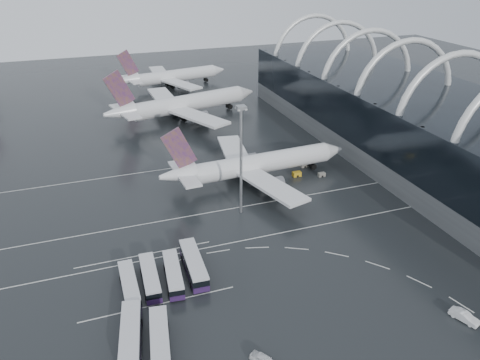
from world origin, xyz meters
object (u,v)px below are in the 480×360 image
object	(u,v)px
bus_row_near_b	(150,277)
gse_cart_belly_a	(297,174)
airliner_gate_b	(182,105)
bus_row_near_c	(173,274)
airliner_gate_c	(171,77)
bus_row_far_b	(160,341)
bus_row_near_a	(129,285)
van_curve_c	(464,316)
bus_row_near_d	(194,264)
gse_cart_belly_d	(322,175)
airliner_main	(254,165)
bus_row_far_a	(131,336)
floodlight_mast	(241,148)
gse_cart_belly_b	(304,165)

from	to	relation	value
bus_row_near_b	gse_cart_belly_a	bearing A→B (deg)	-51.87
airliner_gate_b	bus_row_near_c	size ratio (longest dim) A/B	4.77
airliner_gate_c	bus_row_far_b	world-z (taller)	airliner_gate_c
bus_row_near_a	bus_row_near_c	xyz separation A→B (m)	(8.28, 0.39, 0.04)
bus_row_near_a	van_curve_c	xyz separation A→B (m)	(52.67, -26.58, -0.82)
bus_row_near_d	gse_cart_belly_d	bearing A→B (deg)	-53.51
bus_row_near_b	van_curve_c	size ratio (longest dim) A/B	2.52
airliner_main	bus_row_far_b	bearing A→B (deg)	-128.11
bus_row_near_a	bus_row_far_a	bearing A→B (deg)	173.74
bus_row_far_b	floodlight_mast	bearing A→B (deg)	-27.85
airliner_gate_b	gse_cart_belly_d	size ratio (longest dim) A/B	30.76
bus_row_near_b	gse_cart_belly_d	world-z (taller)	bus_row_near_b
bus_row_near_a	gse_cart_belly_a	size ratio (longest dim) A/B	5.13
bus_row_near_d	gse_cart_belly_b	world-z (taller)	bus_row_near_d
bus_row_far_b	gse_cart_belly_b	distance (m)	75.67
bus_row_near_c	airliner_gate_b	bearing A→B (deg)	-8.72
bus_row_far_a	gse_cart_belly_a	size ratio (longest dim) A/B	5.93
airliner_gate_c	van_curve_c	world-z (taller)	airliner_gate_c
bus_row_far_a	gse_cart_belly_a	world-z (taller)	bus_row_far_a
bus_row_far_b	floodlight_mast	world-z (taller)	floodlight_mast
floodlight_mast	bus_row_far_a	bearing A→B (deg)	-132.31
airliner_gate_c	bus_row_far_b	distance (m)	157.71
airliner_gate_c	bus_row_far_a	distance (m)	156.42
floodlight_mast	gse_cart_belly_b	world-z (taller)	floodlight_mast
airliner_gate_c	van_curve_c	xyz separation A→B (m)	(14.93, -164.80, -3.85)
airliner_gate_b	van_curve_c	bearing A→B (deg)	-93.61
bus_row_near_a	bus_row_near_b	size ratio (longest dim) A/B	0.97
gse_cart_belly_d	bus_row_far_b	bearing A→B (deg)	-139.06
bus_row_near_c	gse_cart_belly_a	distance (m)	54.01
bus_row_near_b	bus_row_far_a	size ratio (longest dim) A/B	0.89
bus_row_far_b	gse_cart_belly_a	xyz separation A→B (m)	(47.87, 49.54, -1.10)
bus_row_near_d	van_curve_c	world-z (taller)	bus_row_near_d
bus_row_near_c	floodlight_mast	size ratio (longest dim) A/B	0.48
airliner_gate_c	floodlight_mast	distance (m)	118.56
airliner_main	bus_row_near_c	world-z (taller)	airliner_main
airliner_gate_b	bus_row_near_b	size ratio (longest dim) A/B	4.83
airliner_gate_c	gse_cart_belly_d	xyz separation A→B (m)	(19.27, -106.61, -4.13)
bus_row_near_d	gse_cart_belly_b	xyz separation A→B (m)	(42.62, 37.07, -1.29)
bus_row_far_a	gse_cart_belly_d	distance (m)	73.71
bus_row_near_c	gse_cart_belly_b	bearing A→B (deg)	-45.06
bus_row_near_b	bus_row_near_c	distance (m)	4.35
airliner_gate_b	floodlight_mast	world-z (taller)	floodlight_mast
bus_row_near_b	airliner_main	bearing A→B (deg)	-41.94
airliner_gate_b	bus_row_near_b	distance (m)	96.52
airliner_gate_c	bus_row_far_b	xyz separation A→B (m)	(-35.07, -153.74, -2.92)
bus_row_near_b	gse_cart_belly_a	xyz separation A→B (m)	(46.58, 33.17, -1.03)
airliner_gate_c	floodlight_mast	xyz separation A→B (m)	(-8.56, -117.64, 12.03)
bus_row_near_a	gse_cart_belly_a	xyz separation A→B (m)	(50.54, 34.02, -0.99)
bus_row_near_b	gse_cart_belly_b	size ratio (longest dim) A/B	5.77
floodlight_mast	bus_row_near_d	bearing A→B (deg)	-131.38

